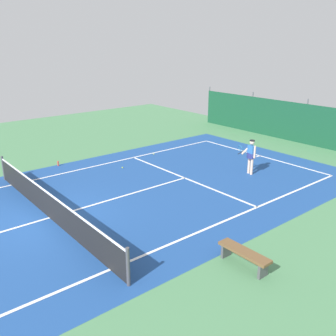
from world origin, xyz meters
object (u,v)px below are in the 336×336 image
at_px(tennis_ball_midcourt, 154,154).
at_px(courtside_bench, 244,254).
at_px(tennis_net, 49,205).
at_px(tennis_ball_near_player, 122,168).
at_px(water_bottle, 58,163).
at_px(tennis_player, 251,154).

height_order(tennis_ball_midcourt, courtside_bench, courtside_bench).
height_order(tennis_net, tennis_ball_near_player, tennis_net).
bearing_deg(water_bottle, courtside_bench, 1.26).
relative_size(tennis_net, tennis_ball_near_player, 153.33).
bearing_deg(tennis_player, tennis_ball_near_player, 55.24).
relative_size(tennis_net, water_bottle, 42.17).
xyz_separation_m(tennis_ball_midcourt, water_bottle, (-1.49, -4.89, 0.09)).
relative_size(tennis_ball_near_player, tennis_ball_midcourt, 1.00).
height_order(tennis_player, tennis_ball_near_player, tennis_player).
distance_m(tennis_net, tennis_ball_near_player, 5.83).
xyz_separation_m(tennis_ball_near_player, water_bottle, (-2.37, -2.28, 0.09)).
bearing_deg(tennis_ball_midcourt, courtside_bench, -24.47).
xyz_separation_m(tennis_player, courtside_bench, (4.81, -6.21, -0.59)).
bearing_deg(tennis_net, courtside_bench, 25.05).
distance_m(tennis_player, courtside_bench, 7.88).
bearing_deg(tennis_player, water_bottle, 55.60).
bearing_deg(courtside_bench, tennis_net, -154.95).
height_order(tennis_net, water_bottle, tennis_net).
bearing_deg(tennis_ball_midcourt, tennis_net, -62.93).
height_order(tennis_ball_near_player, water_bottle, water_bottle).
bearing_deg(courtside_bench, tennis_ball_midcourt, 155.53).
bearing_deg(water_bottle, tennis_ball_midcourt, 73.10).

